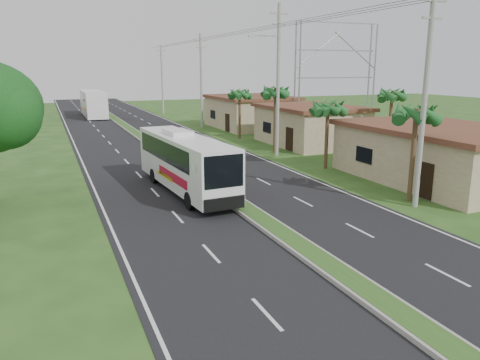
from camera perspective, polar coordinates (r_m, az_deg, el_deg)
name	(u,v)px	position (r m, az deg, el deg)	size (l,w,h in m)	color
ground	(290,242)	(19.83, 6.13, -7.47)	(180.00, 180.00, 0.00)	#26491A
road_asphalt	(171,158)	(37.97, -8.44, 2.63)	(14.00, 160.00, 0.02)	black
median_strip	(171,157)	(37.95, -8.44, 2.76)	(1.20, 160.00, 0.18)	gray
lane_edge_left	(83,165)	(36.96, -18.55, 1.75)	(0.12, 160.00, 0.01)	silver
lane_edge_right	(247,153)	(40.09, 0.89, 3.33)	(0.12, 160.00, 0.01)	silver
shop_near	(440,153)	(32.40, 23.17, 3.00)	(8.60, 12.60, 3.52)	tan
shop_mid	(310,125)	(44.89, 8.51, 6.67)	(7.60, 10.60, 3.67)	tan
shop_far	(250,112)	(57.27, 1.25, 8.34)	(8.60, 11.60, 3.82)	tan
palm_verge_a	(416,114)	(26.42, 20.71, 7.58)	(2.40, 2.40, 5.45)	#473321
palm_verge_b	(328,108)	(33.78, 10.67, 8.66)	(2.40, 2.40, 5.05)	#473321
palm_verge_c	(276,92)	(39.49, 4.35, 10.63)	(2.40, 2.40, 5.85)	#473321
palm_verge_d	(240,94)	(47.91, -0.05, 10.47)	(2.40, 2.40, 5.25)	#473321
palm_behind_shop	(392,95)	(40.99, 18.05, 9.85)	(2.40, 2.40, 5.65)	#473321
utility_pole_a	(425,97)	(25.29, 21.60, 9.40)	(1.60, 0.28, 11.00)	gray
utility_pole_b	(278,78)	(38.41, 4.62, 12.23)	(3.20, 0.28, 12.00)	gray
utility_pole_c	(201,80)	(56.97, -4.75, 12.04)	(1.60, 0.28, 11.00)	gray
utility_pole_d	(162,79)	(76.26, -9.48, 12.07)	(1.60, 0.28, 10.50)	gray
billboard_lattice	(336,70)	(55.64, 11.62, 12.97)	(10.18, 1.18, 12.07)	gray
coach_bus_main	(184,159)	(27.19, -6.79, 2.51)	(3.02, 11.00, 3.51)	white
coach_bus_far	(93,102)	(73.76, -17.47, 9.05)	(2.94, 13.01, 3.78)	white
motorcyclist	(223,186)	(25.19, -2.13, -0.79)	(2.01, 0.79, 2.40)	black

